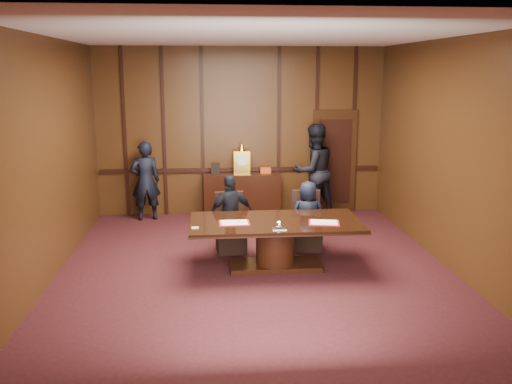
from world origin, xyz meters
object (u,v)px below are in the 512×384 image
Objects in this scene: sideboard at (242,193)px; witness_right at (313,171)px; witness_left at (146,181)px; conference_table at (275,236)px; signatory_left at (231,214)px; signatory_right at (308,216)px.

witness_right is (1.47, -0.24, 0.49)m from sideboard.
witness_right reaches higher than sideboard.
witness_right is at bearing 166.38° from witness_left.
conference_table is 1.04m from signatory_left.
sideboard is at bearing -32.14° from witness_right.
witness_right is at bearing -9.25° from sideboard.
signatory_right is 3.70m from witness_left.
signatory_right is at bearing 163.52° from signatory_left.
signatory_right is (0.65, 0.80, 0.09)m from conference_table.
conference_table is 3.20m from witness_right.
conference_table is 2.18× the size of signatory_right.
signatory_right is (1.30, 0.00, -0.06)m from signatory_left.
witness_right reaches higher than witness_left.
conference_table is 1.61× the size of witness_left.
sideboard is at bearing 95.73° from conference_table.
signatory_left is 0.82× the size of witness_left.
signatory_right is (0.97, -2.39, 0.12)m from sideboard.
sideboard reaches higher than signatory_right.
signatory_right reaches higher than conference_table.
witness_left is at bearing -175.38° from sideboard.
conference_table is 1.34× the size of witness_right.
conference_table is 1.03m from signatory_right.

